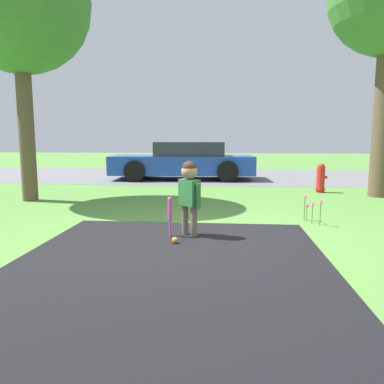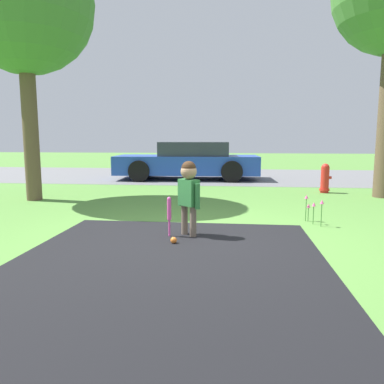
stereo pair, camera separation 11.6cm
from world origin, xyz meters
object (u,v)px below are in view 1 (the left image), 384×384
Objects in this scene: baseball_bat at (170,211)px; fire_hydrant at (321,178)px; parked_car at (184,161)px; tree_far_lawn at (19,2)px; sports_ball at (175,240)px; child at (189,188)px.

fire_hydrant is at bearing 55.72° from baseball_bat.
parked_car is 6.37m from tree_far_lawn.
fire_hydrant is (3.09, 4.53, -0.00)m from baseball_bat.
sports_ball is at bearing -40.55° from tree_far_lawn.
tree_far_lawn is (-3.56, 3.05, 3.99)m from sports_ball.
child is at bearing 93.72° from parked_car.
parked_car reaches higher than baseball_bat.
fire_hydrant is 0.15× the size of parked_car.
parked_car is (-0.62, 7.25, 0.23)m from baseball_bat.
tree_far_lawn reaches higher than fire_hydrant.
tree_far_lawn is at bearing -173.61° from child.
child is 7.23m from parked_car.
baseball_bat is 0.10× the size of tree_far_lawn.
baseball_bat is 5.72m from tree_far_lawn.
parked_car is (-0.87, 7.17, -0.08)m from child.
baseball_bat is at bearing -122.38° from child.
child is 0.22× the size of parked_car.
tree_far_lawn reaches higher than child.
sports_ball is at bearing -121.40° from fire_hydrant.
parked_car is (-0.73, 7.59, 0.55)m from sports_ball.
baseball_bat is at bearing 91.63° from parked_car.
parked_car reaches higher than sports_ball.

